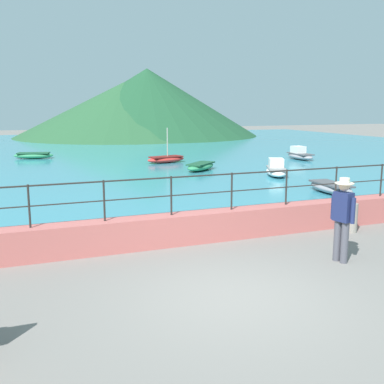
# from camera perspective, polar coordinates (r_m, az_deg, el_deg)

# --- Properties ---
(ground_plane) EXTENTS (120.00, 120.00, 0.00)m
(ground_plane) POSITION_cam_1_polar(r_m,az_deg,el_deg) (8.00, 5.19, -12.71)
(ground_plane) COLOR slate
(promenade_wall) EXTENTS (20.00, 0.56, 0.70)m
(promenade_wall) POSITION_cam_1_polar(r_m,az_deg,el_deg) (10.68, -2.55, -4.67)
(promenade_wall) COLOR #BC605B
(promenade_wall) RESTS_ON ground
(railing) EXTENTS (18.44, 0.04, 0.90)m
(railing) POSITION_cam_1_polar(r_m,az_deg,el_deg) (10.47, -2.59, 0.43)
(railing) COLOR #282623
(railing) RESTS_ON promenade_wall
(lake_water) EXTENTS (64.00, 44.32, 0.06)m
(lake_water) POSITION_cam_1_polar(r_m,az_deg,el_deg) (32.71, -15.68, 4.69)
(lake_water) COLOR teal
(lake_water) RESTS_ON ground
(hill_main) EXTENTS (23.56, 23.56, 7.09)m
(hill_main) POSITION_cam_1_polar(r_m,az_deg,el_deg) (50.32, -5.54, 10.96)
(hill_main) COLOR #1E4C2D
(hill_main) RESTS_ON ground
(hill_secondary) EXTENTS (22.65, 22.65, 5.59)m
(hill_secondary) POSITION_cam_1_polar(r_m,az_deg,el_deg) (49.20, -8.39, 10.04)
(hill_secondary) COLOR #285633
(hill_secondary) RESTS_ON ground
(person_walking) EXTENTS (0.38, 0.56, 1.75)m
(person_walking) POSITION_cam_1_polar(r_m,az_deg,el_deg) (9.82, 18.13, -2.78)
(person_walking) COLOR #4C4C56
(person_walking) RESTS_ON ground
(bollard) EXTENTS (0.24, 0.24, 0.74)m
(bollard) POSITION_cam_1_polar(r_m,az_deg,el_deg) (12.36, 19.27, -3.05)
(bollard) COLOR gray
(bollard) RESTS_ON ground
(boat_0) EXTENTS (2.44, 1.39, 1.93)m
(boat_0) POSITION_cam_1_polar(r_m,az_deg,el_deg) (25.76, -3.24, 4.10)
(boat_0) COLOR red
(boat_0) RESTS_ON lake_water
(boat_1) EXTENTS (2.45, 1.47, 0.36)m
(boat_1) POSITION_cam_1_polar(r_m,az_deg,el_deg) (29.33, -19.02, 4.32)
(boat_1) COLOR #338C59
(boat_1) RESTS_ON lake_water
(boat_2) EXTENTS (1.09, 2.37, 0.36)m
(boat_2) POSITION_cam_1_polar(r_m,az_deg,el_deg) (17.47, 16.82, 0.55)
(boat_2) COLOR gray
(boat_2) RESTS_ON lake_water
(boat_3) EXTENTS (1.80, 2.46, 0.76)m
(boat_3) POSITION_cam_1_polar(r_m,az_deg,el_deg) (21.24, 10.40, 2.74)
(boat_3) COLOR white
(boat_3) RESTS_ON lake_water
(boat_4) EXTENTS (1.00, 2.34, 0.76)m
(boat_4) POSITION_cam_1_polar(r_m,az_deg,el_deg) (28.11, 13.20, 4.51)
(boat_4) COLOR gray
(boat_4) RESTS_ON lake_water
(boat_5) EXTENTS (2.30, 2.22, 0.36)m
(boat_5) POSITION_cam_1_polar(r_m,az_deg,el_deg) (22.64, 1.08, 3.20)
(boat_5) COLOR #338C59
(boat_5) RESTS_ON lake_water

